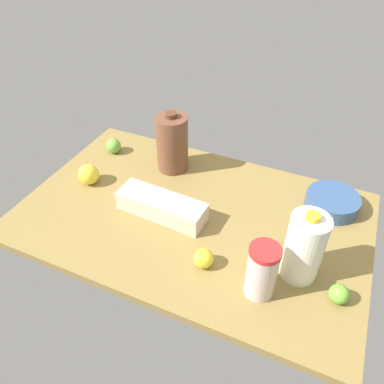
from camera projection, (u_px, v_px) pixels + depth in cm
name	position (u px, v px, depth cm)	size (l,w,h in cm)	color
countertop	(192.00, 217.00, 132.67)	(120.00, 76.00, 3.00)	olive
chocolate_milk_jug	(172.00, 143.00, 145.73)	(12.43, 12.43, 24.55)	brown
milk_jug	(304.00, 247.00, 104.93)	(10.93, 10.93, 23.88)	white
egg_carton	(162.00, 206.00, 129.51)	(31.72, 10.19, 7.03)	beige
tumbler_cup	(262.00, 271.00, 101.42)	(8.73, 8.73, 17.69)	beige
mixing_bowl	(332.00, 202.00, 132.30)	(18.60, 18.60, 5.54)	#355480
lemon_beside_bowl	(203.00, 258.00, 112.28)	(6.12, 6.12, 6.12)	yellow
lime_near_front	(339.00, 294.00, 102.92)	(5.64, 5.64, 5.64)	#6BAE34
lime_far_back	(114.00, 146.00, 159.39)	(6.32, 6.32, 6.32)	#67AE3A
lemon_by_jug	(89.00, 174.00, 142.74)	(7.89, 7.89, 7.89)	yellow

